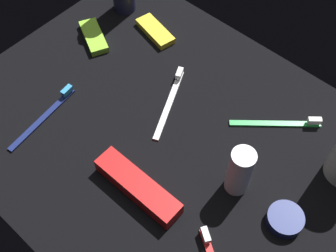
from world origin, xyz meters
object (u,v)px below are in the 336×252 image
object	(u,v)px
toothpaste_box_red	(138,187)
deodorant_stick	(239,172)
cream_tin_left	(284,220)
toothbrush_navy	(46,114)
snack_bar_yellow	(155,31)
toothbrush_white	(171,99)
toothbrush_green	(281,123)
snack_bar_lime	(94,37)

from	to	relation	value
toothpaste_box_red	deodorant_stick	bearing A→B (deg)	44.66
toothpaste_box_red	cream_tin_left	distance (cm)	25.82
toothbrush_navy	snack_bar_yellow	distance (cm)	31.56
toothpaste_box_red	toothbrush_white	bearing A→B (deg)	115.90
toothpaste_box_red	toothbrush_green	bearing A→B (deg)	69.50
toothbrush_white	toothpaste_box_red	xyz separation A→B (cm)	(9.17, -19.06, 0.99)
deodorant_stick	cream_tin_left	xyz separation A→B (cm)	(10.32, -0.04, -4.39)
toothbrush_white	snack_bar_lime	world-z (taller)	toothbrush_white
cream_tin_left	toothpaste_box_red	bearing A→B (deg)	-151.86
snack_bar_lime	cream_tin_left	size ratio (longest dim) A/B	1.64
toothbrush_white	toothpaste_box_red	bearing A→B (deg)	-64.31
toothbrush_navy	snack_bar_lime	world-z (taller)	toothbrush_navy
toothbrush_white	toothbrush_green	bearing A→B (deg)	26.52
deodorant_stick	toothpaste_box_red	size ratio (longest dim) A/B	0.62
toothbrush_green	snack_bar_yellow	xyz separation A→B (cm)	(-35.67, 2.06, 0.14)
deodorant_stick	toothbrush_green	distance (cm)	17.64
deodorant_stick	cream_tin_left	bearing A→B (deg)	-0.20
cream_tin_left	toothbrush_green	bearing A→B (deg)	124.75
deodorant_stick	snack_bar_lime	world-z (taller)	deodorant_stick
toothpaste_box_red	snack_bar_yellow	bearing A→B (deg)	128.54
deodorant_stick	toothpaste_box_red	bearing A→B (deg)	-135.54
deodorant_stick	toothpaste_box_red	distance (cm)	17.85
toothpaste_box_red	snack_bar_lime	distance (cm)	39.67
toothbrush_white	cream_tin_left	size ratio (longest dim) A/B	2.65
toothbrush_green	cream_tin_left	size ratio (longest dim) A/B	2.27
deodorant_stick	toothbrush_white	size ratio (longest dim) A/B	0.64
toothbrush_green	cream_tin_left	distance (cm)	20.63
toothbrush_green	toothpaste_box_red	xyz separation A→B (cm)	(-11.01, -29.12, 0.99)
toothbrush_navy	snack_bar_yellow	xyz separation A→B (cm)	(0.56, 31.56, 0.14)
toothbrush_navy	toothpaste_box_red	bearing A→B (deg)	0.86
deodorant_stick	toothbrush_navy	size ratio (longest dim) A/B	0.60
snack_bar_yellow	cream_tin_left	xyz separation A→B (cm)	(47.43, -19.00, 0.29)
toothpaste_box_red	cream_tin_left	world-z (taller)	toothpaste_box_red
toothbrush_green	cream_tin_left	bearing A→B (deg)	-55.25
snack_bar_yellow	deodorant_stick	bearing A→B (deg)	-14.24
toothbrush_green	toothpaste_box_red	size ratio (longest dim) A/B	0.82
snack_bar_lime	toothbrush_white	bearing A→B (deg)	22.62
snack_bar_lime	toothbrush_green	bearing A→B (deg)	36.93
deodorant_stick	toothbrush_green	bearing A→B (deg)	94.86
toothbrush_navy	snack_bar_lime	bearing A→B (deg)	112.48
toothbrush_white	snack_bar_yellow	size ratio (longest dim) A/B	1.62
toothbrush_navy	toothpaste_box_red	world-z (taller)	toothpaste_box_red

